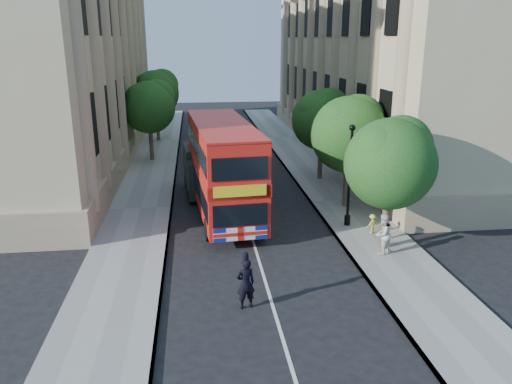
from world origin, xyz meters
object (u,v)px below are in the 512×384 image
object	(u,v)px
lamp_post	(349,180)
police_constable	(246,284)
box_van	(203,172)
double_decker_bus	(223,165)
woman_pedestrian	(383,234)

from	to	relation	value
lamp_post	police_constable	distance (m)	9.61
box_van	lamp_post	bearing A→B (deg)	-47.05
lamp_post	double_decker_bus	distance (m)	6.80
police_constable	woman_pedestrian	distance (m)	7.42
police_constable	woman_pedestrian	world-z (taller)	woman_pedestrian
lamp_post	box_van	bearing A→B (deg)	137.25
box_van	police_constable	world-z (taller)	box_van
box_van	double_decker_bus	bearing A→B (deg)	-78.78
lamp_post	police_constable	bearing A→B (deg)	-129.07
double_decker_bus	woman_pedestrian	xyz separation A→B (m)	(6.60, -6.57, -1.69)
double_decker_bus	police_constable	distance (m)	10.42
woman_pedestrian	double_decker_bus	bearing A→B (deg)	-77.93
double_decker_bus	police_constable	xyz separation A→B (m)	(0.17, -10.27, -1.78)
lamp_post	double_decker_bus	size ratio (longest dim) A/B	0.48
lamp_post	woman_pedestrian	world-z (taller)	lamp_post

